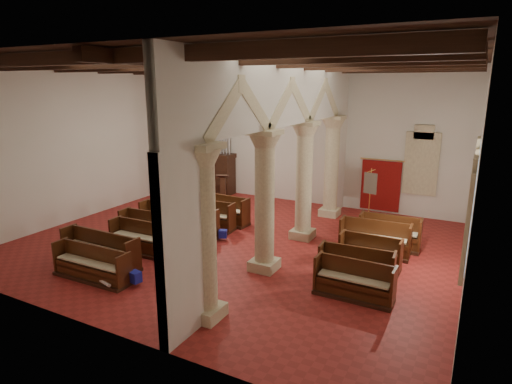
% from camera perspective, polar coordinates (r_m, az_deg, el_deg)
% --- Properties ---
extents(floor, '(14.00, 14.00, 0.00)m').
position_cam_1_polar(floor, '(14.72, -2.56, -6.77)').
color(floor, maroon).
rests_on(floor, ground).
extents(ceiling, '(14.00, 14.00, 0.00)m').
position_cam_1_polar(ceiling, '(13.77, -2.85, 17.24)').
color(ceiling, '#321F10').
rests_on(ceiling, wall_back).
extents(wall_back, '(14.00, 0.02, 6.00)m').
position_cam_1_polar(wall_back, '(19.30, 6.43, 7.36)').
color(wall_back, silver).
rests_on(wall_back, floor).
extents(wall_front, '(14.00, 0.02, 6.00)m').
position_cam_1_polar(wall_front, '(9.38, -21.58, -0.75)').
color(wall_front, silver).
rests_on(wall_front, floor).
extents(wall_left, '(0.02, 12.00, 6.00)m').
position_cam_1_polar(wall_left, '(18.46, -21.90, 6.13)').
color(wall_left, silver).
rests_on(wall_left, floor).
extents(wall_right, '(0.02, 12.00, 6.00)m').
position_cam_1_polar(wall_right, '(12.06, 27.36, 1.79)').
color(wall_right, silver).
rests_on(wall_right, floor).
extents(ceiling_beams, '(13.80, 11.80, 0.30)m').
position_cam_1_polar(ceiling_beams, '(13.76, -2.84, 16.50)').
color(ceiling_beams, '#351D11').
rests_on(ceiling_beams, wall_back).
extents(arcade, '(0.90, 11.90, 6.00)m').
position_cam_1_polar(arcade, '(13.04, 4.16, 6.67)').
color(arcade, beige).
rests_on(arcade, floor).
extents(window_right_a, '(0.03, 1.00, 2.20)m').
position_cam_1_polar(window_right_a, '(10.79, 26.62, -3.83)').
color(window_right_a, '#306D54').
rests_on(window_right_a, wall_right).
extents(window_right_b, '(0.03, 1.00, 2.20)m').
position_cam_1_polar(window_right_b, '(14.67, 27.12, 0.56)').
color(window_right_b, '#306D54').
rests_on(window_right_b, wall_right).
extents(window_back, '(1.00, 0.03, 2.20)m').
position_cam_1_polar(window_back, '(18.20, 21.16, 3.53)').
color(window_back, '#306D54').
rests_on(window_back, wall_back).
extents(pipe_organ, '(2.10, 0.85, 4.40)m').
position_cam_1_polar(pipe_organ, '(21.16, -5.63, 3.51)').
color(pipe_organ, '#351D11').
rests_on(pipe_organ, floor).
extents(lectern, '(0.67, 0.72, 1.35)m').
position_cam_1_polar(lectern, '(19.59, -4.43, 0.24)').
color(lectern, '#322010').
rests_on(lectern, floor).
extents(dossal_curtain, '(1.80, 0.07, 2.17)m').
position_cam_1_polar(dossal_curtain, '(18.56, 16.28, 0.85)').
color(dossal_curtain, maroon).
rests_on(dossal_curtain, floor).
extents(processional_banner, '(0.51, 0.65, 2.25)m').
position_cam_1_polar(processional_banner, '(16.68, 14.83, -1.89)').
color(processional_banner, '#351D11').
rests_on(processional_banner, floor).
extents(hymnal_box_a, '(0.34, 0.30, 0.30)m').
position_cam_1_polar(hymnal_box_a, '(12.11, -15.81, -10.83)').
color(hymnal_box_a, navy).
rests_on(hymnal_box_a, floor).
extents(hymnal_box_b, '(0.38, 0.33, 0.33)m').
position_cam_1_polar(hymnal_box_b, '(12.36, -9.21, -9.85)').
color(hymnal_box_b, '#153797').
rests_on(hymnal_box_b, floor).
extents(hymnal_box_c, '(0.34, 0.32, 0.27)m').
position_cam_1_polar(hymnal_box_c, '(14.90, -4.44, -5.57)').
color(hymnal_box_c, navy).
rests_on(hymnal_box_c, floor).
extents(tube_heater_a, '(0.88, 0.32, 0.09)m').
position_cam_1_polar(tube_heater_a, '(12.38, -19.95, -11.04)').
color(tube_heater_a, silver).
rests_on(tube_heater_a, floor).
extents(tube_heater_b, '(1.06, 0.26, 0.11)m').
position_cam_1_polar(tube_heater_b, '(14.07, -21.56, -8.11)').
color(tube_heater_b, white).
rests_on(tube_heater_b, floor).
extents(nave_pew_0, '(2.47, 0.67, 0.95)m').
position_cam_1_polar(nave_pew_0, '(12.81, -21.04, -9.53)').
color(nave_pew_0, '#351D11').
rests_on(nave_pew_0, floor).
extents(nave_pew_1, '(2.69, 0.71, 1.03)m').
position_cam_1_polar(nave_pew_1, '(13.61, -20.05, -7.90)').
color(nave_pew_1, '#351D11').
rests_on(nave_pew_1, floor).
extents(nave_pew_2, '(2.63, 0.74, 1.03)m').
position_cam_1_polar(nave_pew_2, '(14.10, -14.38, -6.70)').
color(nave_pew_2, '#351D11').
rests_on(nave_pew_2, floor).
extents(nave_pew_3, '(3.19, 0.90, 1.05)m').
position_cam_1_polar(nave_pew_3, '(14.83, -12.49, -5.52)').
color(nave_pew_3, '#351D11').
rests_on(nave_pew_3, floor).
extents(nave_pew_4, '(3.13, 0.75, 1.08)m').
position_cam_1_polar(nave_pew_4, '(15.64, -10.31, -4.34)').
color(nave_pew_4, '#351D11').
rests_on(nave_pew_4, floor).
extents(nave_pew_5, '(3.23, 0.93, 1.06)m').
position_cam_1_polar(nave_pew_5, '(16.36, -8.16, -3.44)').
color(nave_pew_5, '#351D11').
rests_on(nave_pew_5, floor).
extents(nave_pew_6, '(3.40, 0.91, 1.08)m').
position_cam_1_polar(nave_pew_6, '(17.05, -6.12, -2.63)').
color(nave_pew_6, '#351D11').
rests_on(nave_pew_6, floor).
extents(aisle_pew_0, '(2.01, 0.69, 0.98)m').
position_cam_1_polar(aisle_pew_0, '(11.29, 12.90, -12.07)').
color(aisle_pew_0, '#351D11').
rests_on(aisle_pew_0, floor).
extents(aisle_pew_1, '(2.04, 0.80, 1.01)m').
position_cam_1_polar(aisle_pew_1, '(12.04, 13.15, -10.32)').
color(aisle_pew_1, '#351D11').
rests_on(aisle_pew_1, floor).
extents(aisle_pew_2, '(1.77, 0.68, 1.00)m').
position_cam_1_polar(aisle_pew_2, '(13.05, 14.90, -8.48)').
color(aisle_pew_2, '#351D11').
rests_on(aisle_pew_2, floor).
extents(aisle_pew_3, '(2.21, 0.83, 1.09)m').
position_cam_1_polar(aisle_pew_3, '(14.15, 15.49, -6.60)').
color(aisle_pew_3, '#351D11').
rests_on(aisle_pew_3, floor).
extents(aisle_pew_4, '(1.98, 0.81, 1.09)m').
position_cam_1_polar(aisle_pew_4, '(14.82, 17.34, -5.77)').
color(aisle_pew_4, '#351D11').
rests_on(aisle_pew_4, floor).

